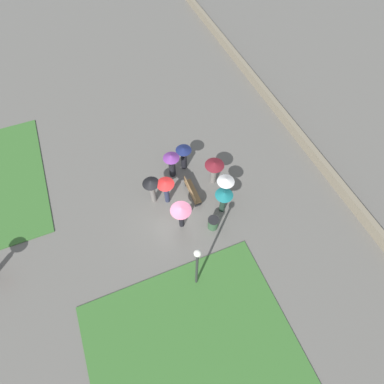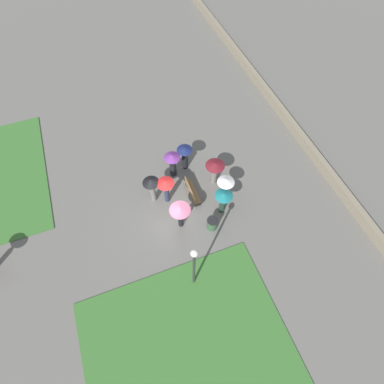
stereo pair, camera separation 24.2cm
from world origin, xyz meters
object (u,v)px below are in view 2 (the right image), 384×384
(crowd_person_pink, at_px, (180,211))
(crowd_person_teal, at_px, (223,199))
(trash_bin, at_px, (212,224))
(crowd_person_purple, at_px, (172,162))
(crowd_person_white, at_px, (225,186))
(crowd_person_red, at_px, (166,187))
(lamp_post, at_px, (194,264))
(crowd_person_navy, at_px, (185,155))
(crowd_person_maroon, at_px, (215,169))
(crowd_person_black, at_px, (152,186))
(park_bench, at_px, (192,191))

(crowd_person_pink, relative_size, crowd_person_teal, 1.08)
(trash_bin, bearing_deg, crowd_person_pink, 64.22)
(crowd_person_purple, relative_size, crowd_person_white, 0.92)
(crowd_person_pink, height_order, crowd_person_purple, crowd_person_pink)
(crowd_person_red, height_order, crowd_person_purple, crowd_person_red)
(lamp_post, xyz_separation_m, trash_bin, (2.51, -2.04, -2.29))
(crowd_person_navy, bearing_deg, crowd_person_maroon, -39.80)
(crowd_person_pink, relative_size, crowd_person_white, 0.98)
(lamp_post, relative_size, crowd_person_white, 2.07)
(crowd_person_pink, distance_m, crowd_person_teal, 2.52)
(crowd_person_teal, xyz_separation_m, crowd_person_purple, (3.44, 1.77, -0.08))
(trash_bin, distance_m, crowd_person_teal, 1.51)
(crowd_person_black, distance_m, crowd_person_white, 4.09)
(park_bench, relative_size, crowd_person_purple, 0.94)
(crowd_person_teal, height_order, crowd_person_white, crowd_person_white)
(crowd_person_teal, bearing_deg, lamp_post, -79.13)
(trash_bin, relative_size, crowd_person_maroon, 0.47)
(park_bench, height_order, crowd_person_black, crowd_person_black)
(park_bench, bearing_deg, crowd_person_red, 81.45)
(crowd_person_red, height_order, crowd_person_white, crowd_person_white)
(crowd_person_maroon, xyz_separation_m, crowd_person_purple, (1.39, 2.13, -0.08))
(park_bench, xyz_separation_m, crowd_person_pink, (-1.59, 1.25, 1.09))
(crowd_person_red, relative_size, crowd_person_navy, 1.08)
(crowd_person_red, bearing_deg, crowd_person_white, 48.39)
(crowd_person_maroon, distance_m, crowd_person_red, 3.08)
(crowd_person_black, xyz_separation_m, crowd_person_navy, (1.62, -2.54, -0.29))
(lamp_post, height_order, crowd_person_purple, lamp_post)
(crowd_person_red, distance_m, crowd_person_teal, 3.23)
(crowd_person_teal, bearing_deg, crowd_person_white, 111.66)
(lamp_post, distance_m, crowd_person_white, 5.40)
(crowd_person_red, distance_m, crowd_person_purple, 1.93)
(park_bench, xyz_separation_m, crowd_person_white, (-0.87, -1.66, 0.89))
(crowd_person_black, relative_size, crowd_person_navy, 1.11)
(park_bench, bearing_deg, crowd_person_black, 75.65)
(trash_bin, distance_m, crowd_person_maroon, 3.25)
(trash_bin, bearing_deg, crowd_person_black, 40.68)
(lamp_post, height_order, crowd_person_red, lamp_post)
(park_bench, height_order, crowd_person_purple, crowd_person_purple)
(crowd_person_maroon, bearing_deg, lamp_post, 79.75)
(crowd_person_black, xyz_separation_m, crowd_person_white, (-1.42, -3.83, -0.10))
(crowd_person_red, relative_size, crowd_person_white, 0.97)
(crowd_person_white, height_order, crowd_person_navy, crowd_person_white)
(crowd_person_maroon, distance_m, crowd_person_pink, 3.55)
(crowd_person_white, bearing_deg, crowd_person_navy, 44.93)
(crowd_person_pink, height_order, crowd_person_red, crowd_person_pink)
(crowd_person_white, bearing_deg, park_bench, 84.21)
(lamp_post, height_order, crowd_person_black, lamp_post)
(trash_bin, height_order, crowd_person_red, crowd_person_red)
(lamp_post, bearing_deg, crowd_person_teal, -41.94)
(park_bench, distance_m, crowd_person_purple, 2.10)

